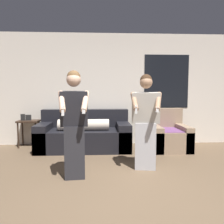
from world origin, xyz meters
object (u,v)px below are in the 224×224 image
(couch, at_px, (84,135))
(person_left, at_px, (74,124))
(armchair, at_px, (168,136))
(person_right, at_px, (146,122))
(side_table, at_px, (29,125))

(couch, distance_m, person_left, 1.74)
(armchair, distance_m, person_right, 1.56)
(couch, bearing_deg, person_left, -90.56)
(couch, bearing_deg, side_table, 168.66)
(side_table, height_order, person_left, person_left)
(armchair, relative_size, person_right, 0.58)
(armchair, height_order, side_table, armchair)
(person_left, xyz_separation_m, person_right, (1.13, 0.34, -0.03))
(side_table, distance_m, person_right, 2.93)
(person_right, bearing_deg, couch, 130.05)
(side_table, height_order, person_right, person_right)
(armchair, bearing_deg, couch, 178.02)
(couch, xyz_separation_m, armchair, (1.90, -0.07, -0.02))
(couch, distance_m, person_right, 1.80)
(side_table, relative_size, person_left, 0.49)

